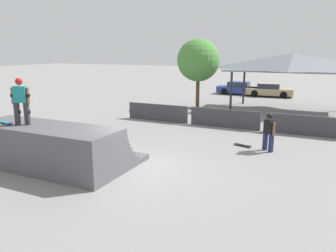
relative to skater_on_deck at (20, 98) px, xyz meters
The scene contains 11 objects.
ground_plane 4.96m from the skater_on_deck, 21.77° to the left, with size 160.00×160.00×0.00m, color gray.
quarter_pipe_ramp 2.13m from the skater_on_deck, 28.21° to the left, with size 5.84×3.58×1.62m.
skater_on_deck is the anchor object (origin of this frame).
skateboard_on_deck 1.15m from the skater_on_deck, 164.12° to the right, with size 0.80×0.44×0.09m.
bystander_walking 10.08m from the skater_on_deck, 36.55° to the left, with size 0.59×0.48×1.69m.
skateboard_on_ground 9.58m from the skater_on_deck, 41.96° to the left, with size 0.85×0.43×0.09m.
barrier_fence 11.01m from the skater_on_deck, 62.41° to the left, with size 12.65×0.12×1.05m.
pavilion_shelter 18.42m from the skater_on_deck, 64.74° to the left, with size 8.98×4.83×4.16m.
tree_far_back 15.25m from the skater_on_deck, 85.13° to the left, with size 3.19×3.19×5.22m.
parked_car_blue 24.70m from the skater_on_deck, 84.55° to the left, with size 4.41×1.73×1.27m.
parked_car_tan 24.79m from the skater_on_deck, 77.57° to the left, with size 4.41×1.92×1.27m.
Camera 1 is at (6.01, -9.96, 4.29)m, focal length 35.00 mm.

